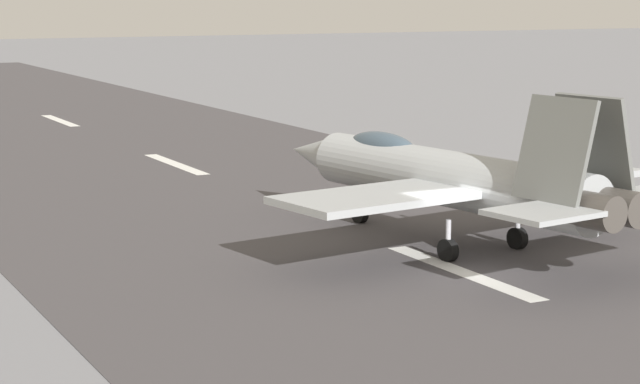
% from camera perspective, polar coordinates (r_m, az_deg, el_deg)
% --- Properties ---
extents(ground_plane, '(400.00, 400.00, 0.00)m').
position_cam_1_polar(ground_plane, '(37.02, 6.65, -3.84)').
color(ground_plane, gray).
extents(runway_strip, '(240.00, 26.00, 0.02)m').
position_cam_1_polar(runway_strip, '(37.00, 6.66, -3.83)').
color(runway_strip, '#444143').
rests_on(runway_strip, ground).
extents(fighter_jet, '(17.90, 14.70, 5.65)m').
position_cam_1_polar(fighter_jet, '(40.04, 6.31, 0.77)').
color(fighter_jet, '#A3A8AB').
rests_on(fighter_jet, ground).
extents(crew_person, '(0.38, 0.68, 1.56)m').
position_cam_1_polar(crew_person, '(54.64, 10.24, 1.32)').
color(crew_person, '#1E2338').
rests_on(crew_person, ground).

